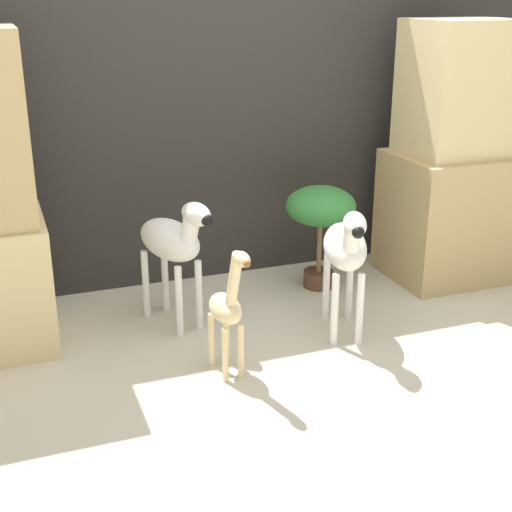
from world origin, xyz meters
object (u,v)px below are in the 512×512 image
zebra_left (173,241)px  potted_palm_front (321,212)px  zebra_right (346,248)px  giraffe_figurine (228,308)px

zebra_left → potted_palm_front: (0.92, 0.20, -0.00)m
zebra_left → potted_palm_front: bearing=12.4°
zebra_right → zebra_left: (-0.77, 0.41, 0.00)m
zebra_left → potted_palm_front: 0.95m
giraffe_figurine → zebra_left: bearing=98.7°
zebra_right → giraffe_figurine: (-0.68, -0.19, -0.13)m
zebra_left → potted_palm_front: zebra_left is taller
giraffe_figurine → potted_palm_front: bearing=43.9°
giraffe_figurine → potted_palm_front: 1.16m
zebra_right → zebra_left: size_ratio=1.00×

